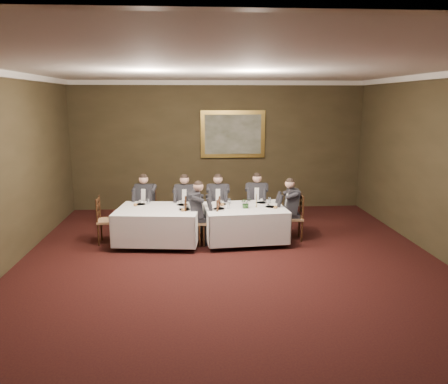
{
  "coord_description": "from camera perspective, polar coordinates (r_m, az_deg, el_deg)",
  "views": [
    {
      "loc": [
        -0.64,
        -6.98,
        2.99
      ],
      "look_at": [
        -0.06,
        1.71,
        1.15
      ],
      "focal_mm": 35.0,
      "sensor_mm": 36.0,
      "label": 1
    }
  ],
  "objects": [
    {
      "name": "chair_sec_endright",
      "position": [
        9.23,
        -1.83,
        -5.13
      ],
      "size": [
        0.49,
        0.51,
        1.0
      ],
      "rotation": [
        0.0,
        0.0,
        1.39
      ],
      "color": "#99724D",
      "rests_on": "ground"
    },
    {
      "name": "painting",
      "position": [
        12.0,
        1.16,
        7.55
      ],
      "size": [
        1.75,
        0.09,
        1.28
      ],
      "color": "gold",
      "rests_on": "back_wall"
    },
    {
      "name": "place_setting_table_second",
      "position": [
        9.7,
        -10.57,
        -1.36
      ],
      "size": [
        0.33,
        0.31,
        0.14
      ],
      "color": "white",
      "rests_on": "table_second"
    },
    {
      "name": "table_main",
      "position": [
        9.35,
        2.7,
        -3.86
      ],
      "size": [
        1.8,
        1.43,
        0.67
      ],
      "rotation": [
        0.0,
        0.0,
        0.08
      ],
      "color": "black",
      "rests_on": "ground"
    },
    {
      "name": "back_wall",
      "position": [
        12.06,
        -0.77,
        6.03
      ],
      "size": [
        8.0,
        0.1,
        3.5
      ],
      "primitive_type": "cube",
      "color": "#332B19",
      "rests_on": "ground"
    },
    {
      "name": "centerpiece",
      "position": [
        9.17,
        2.88,
        -1.36
      ],
      "size": [
        0.26,
        0.24,
        0.24
      ],
      "primitive_type": "imported",
      "rotation": [
        0.0,
        0.0,
        0.26
      ],
      "color": "#2D5926",
      "rests_on": "table_main"
    },
    {
      "name": "chair_sec_backright",
      "position": [
        10.14,
        -5.0,
        -3.6
      ],
      "size": [
        0.5,
        0.48,
        1.0
      ],
      "rotation": [
        0.0,
        0.0,
        2.99
      ],
      "color": "#99724D",
      "rests_on": "ground"
    },
    {
      "name": "chair_main_backleft",
      "position": [
        10.15,
        -0.78,
        -3.54
      ],
      "size": [
        0.46,
        0.44,
        1.0
      ],
      "rotation": [
        0.0,
        0.0,
        3.09
      ],
      "color": "#99724D",
      "rests_on": "ground"
    },
    {
      "name": "diner_main_backright",
      "position": [
        10.24,
        4.27,
        -2.11
      ],
      "size": [
        0.47,
        0.54,
        1.35
      ],
      "rotation": [
        0.0,
        0.0,
        2.99
      ],
      "color": "black",
      "rests_on": "chair_main_backright"
    },
    {
      "name": "place_setting_table_main",
      "position": [
        9.56,
        -0.08,
        -1.35
      ],
      "size": [
        0.33,
        0.31,
        0.14
      ],
      "color": "white",
      "rests_on": "table_main"
    },
    {
      "name": "crown_molding",
      "position": [
        7.02,
        1.46,
        15.59
      ],
      "size": [
        8.0,
        10.0,
        0.12
      ],
      "color": "white",
      "rests_on": "back_wall"
    },
    {
      "name": "diner_sec_backright",
      "position": [
        10.07,
        -5.04,
        -2.36
      ],
      "size": [
        0.47,
        0.53,
        1.35
      ],
      "rotation": [
        0.0,
        0.0,
        2.99
      ],
      "color": "black",
      "rests_on": "chair_sec_backright"
    },
    {
      "name": "diner_main_endleft",
      "position": [
        9.19,
        -3.82,
        -3.74
      ],
      "size": [
        0.48,
        0.42,
        1.35
      ],
      "rotation": [
        0.0,
        0.0,
        -1.57
      ],
      "color": "black",
      "rests_on": "chair_main_endleft"
    },
    {
      "name": "ceiling",
      "position": [
        7.03,
        1.46,
        16.08
      ],
      "size": [
        8.0,
        10.0,
        0.1
      ],
      "primitive_type": "cube",
      "color": "silver",
      "rests_on": "back_wall"
    },
    {
      "name": "table_second",
      "position": [
        9.33,
        -8.54,
        -4.02
      ],
      "size": [
        1.86,
        1.49,
        0.67
      ],
      "rotation": [
        0.0,
        0.0,
        -0.11
      ],
      "color": "black",
      "rests_on": "ground"
    },
    {
      "name": "chair_main_backright",
      "position": [
        10.31,
        4.25,
        -3.33
      ],
      "size": [
        0.5,
        0.48,
        1.0
      ],
      "rotation": [
        0.0,
        0.0,
        2.99
      ],
      "color": "#99724D",
      "rests_on": "ground"
    },
    {
      "name": "ground",
      "position": [
        7.62,
        1.32,
        -11.18
      ],
      "size": [
        10.0,
        10.0,
        0.0
      ],
      "primitive_type": "plane",
      "color": "black",
      "rests_on": "ground"
    },
    {
      "name": "diner_sec_backleft",
      "position": [
        10.23,
        -10.18,
        -2.28
      ],
      "size": [
        0.48,
        0.55,
        1.35
      ],
      "rotation": [
        0.0,
        0.0,
        2.96
      ],
      "color": "black",
      "rests_on": "chair_sec_backleft"
    },
    {
      "name": "chair_sec_endleft",
      "position": [
        9.64,
        -14.91,
        -4.8
      ],
      "size": [
        0.44,
        0.46,
        1.0
      ],
      "rotation": [
        0.0,
        0.0,
        -1.52
      ],
      "color": "#99724D",
      "rests_on": "ground"
    },
    {
      "name": "diner_main_backleft",
      "position": [
        10.08,
        -0.79,
        -2.3
      ],
      "size": [
        0.44,
        0.5,
        1.35
      ],
      "rotation": [
        0.0,
        0.0,
        3.09
      ],
      "color": "black",
      "rests_on": "chair_main_backleft"
    },
    {
      "name": "diner_main_endright",
      "position": [
        9.59,
        8.95,
        -3.2
      ],
      "size": [
        0.51,
        0.44,
        1.35
      ],
      "rotation": [
        0.0,
        0.0,
        1.49
      ],
      "color": "black",
      "rests_on": "chair_main_endright"
    },
    {
      "name": "chair_sec_backleft",
      "position": [
        10.3,
        -10.12,
        -3.5
      ],
      "size": [
        0.51,
        0.49,
        1.0
      ],
      "rotation": [
        0.0,
        0.0,
        2.96
      ],
      "color": "#99724D",
      "rests_on": "ground"
    },
    {
      "name": "chair_main_endleft",
      "position": [
        9.25,
        -3.87,
        -5.11
      ],
      "size": [
        0.42,
        0.44,
        1.0
      ],
      "rotation": [
        0.0,
        0.0,
        -1.57
      ],
      "color": "#99724D",
      "rests_on": "ground"
    },
    {
      "name": "candlestick",
      "position": [
        9.26,
        4.24,
        -1.06
      ],
      "size": [
        0.06,
        0.06,
        0.41
      ],
      "color": "#AF9135",
      "rests_on": "table_main"
    },
    {
      "name": "chair_main_endright",
      "position": [
        9.65,
        8.98,
        -4.5
      ],
      "size": [
        0.45,
        0.47,
        1.0
      ],
      "rotation": [
        0.0,
        0.0,
        1.49
      ],
      "color": "#99724D",
      "rests_on": "ground"
    },
    {
      "name": "front_wall",
      "position": [
        2.42,
        12.76,
        -19.23
      ],
      "size": [
        8.0,
        0.1,
        3.5
      ],
      "primitive_type": "cube",
      "color": "#332B19",
      "rests_on": "ground"
    }
  ]
}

